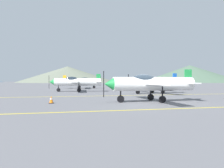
% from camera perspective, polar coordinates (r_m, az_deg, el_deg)
% --- Properties ---
extents(ground_plane, '(400.00, 400.00, 0.00)m').
position_cam_1_polar(ground_plane, '(17.40, 10.05, -4.87)').
color(ground_plane, slate).
extents(apron_line_near, '(80.00, 0.16, 0.01)m').
position_cam_1_polar(apron_line_near, '(14.13, 15.77, -6.27)').
color(apron_line_near, yellow).
rests_on(apron_line_near, ground_plane).
extents(apron_line_far, '(80.00, 0.16, 0.01)m').
position_cam_1_polar(apron_line_far, '(24.84, 3.03, -3.04)').
color(apron_line_far, yellow).
rests_on(apron_line_far, ground_plane).
extents(airplane_near, '(7.76, 8.95, 2.69)m').
position_cam_1_polar(airplane_near, '(18.02, 10.09, 0.17)').
color(airplane_near, white).
rests_on(airplane_near, ground_plane).
extents(airplane_mid, '(7.87, 8.95, 2.69)m').
position_cam_1_polar(airplane_mid, '(28.92, 11.04, 0.53)').
color(airplane_mid, white).
rests_on(airplane_mid, ground_plane).
extents(airplane_far, '(7.83, 9.00, 2.69)m').
position_cam_1_polar(airplane_far, '(33.21, -9.53, 0.61)').
color(airplane_far, white).
rests_on(airplane_far, ground_plane).
extents(airplane_back, '(7.84, 9.00, 2.69)m').
position_cam_1_polar(airplane_back, '(45.03, -7.97, 0.76)').
color(airplane_back, silver).
rests_on(airplane_back, ground_plane).
extents(car_sedan, '(3.25, 4.66, 1.62)m').
position_cam_1_polar(car_sedan, '(38.03, 13.62, -0.35)').
color(car_sedan, white).
rests_on(car_sedan, ground_plane).
extents(traffic_cone_side, '(0.36, 0.36, 0.59)m').
position_cam_1_polar(traffic_cone_side, '(17.32, -15.67, -3.96)').
color(traffic_cone_side, black).
rests_on(traffic_cone_side, ground_plane).
extents(hill_centerleft, '(65.63, 65.63, 10.62)m').
position_cam_1_polar(hill_centerleft, '(147.54, -11.58, 2.49)').
color(hill_centerleft, slate).
rests_on(hill_centerleft, ground_plane).
extents(hill_centerright, '(65.67, 65.67, 11.65)m').
position_cam_1_polar(hill_centerright, '(157.35, 19.73, 2.55)').
color(hill_centerright, '#4C6651').
rests_on(hill_centerright, ground_plane).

